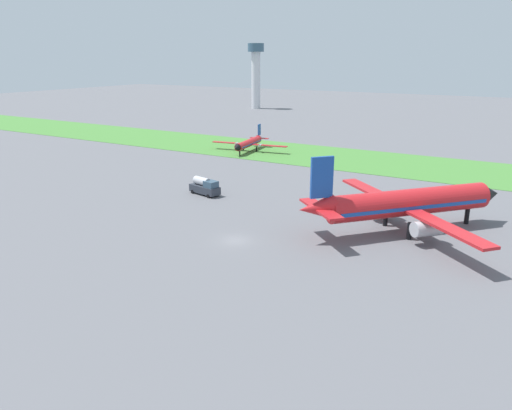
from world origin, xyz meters
TOP-DOWN VIEW (x-y plane):
  - ground_plane at (0.00, 0.00)m, footprint 600.00×600.00m
  - grass_taxiway_strip at (0.00, 63.64)m, footprint 360.00×28.00m
  - airplane_taxiing_turboprop at (-33.72, 59.51)m, footprint 22.10×18.98m
  - airplane_midfield_jet at (19.83, 16.04)m, footprint 27.72×28.55m
  - fuel_truck_midfield at (-18.16, 17.54)m, footprint 6.87×3.77m
  - control_tower at (-91.06, 160.89)m, footprint 8.00×8.00m

SIDE VIEW (x-z plane):
  - ground_plane at x=0.00m, z-range 0.00..0.00m
  - grass_taxiway_strip at x=0.00m, z-range 0.00..0.08m
  - fuel_truck_midfield at x=-18.16m, z-range -0.06..3.23m
  - airplane_taxiing_turboprop at x=-33.72m, z-range -0.89..5.75m
  - airplane_midfield_jet at x=19.83m, z-range -1.73..10.63m
  - control_tower at x=-91.06m, z-range 3.11..34.51m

